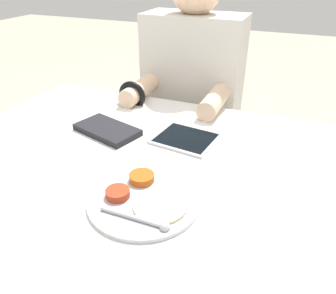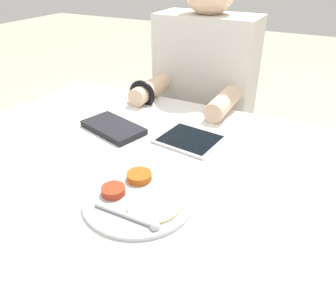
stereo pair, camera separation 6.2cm
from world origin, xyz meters
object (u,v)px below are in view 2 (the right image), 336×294
object	(u,v)px
red_notebook	(113,128)
person_diner	(202,121)
tablet_device	(190,139)
thali_tray	(139,197)

from	to	relation	value
red_notebook	person_diner	xyz separation A→B (m)	(0.12, 0.51, -0.17)
person_diner	tablet_device	bearing A→B (deg)	-73.59
thali_tray	red_notebook	size ratio (longest dim) A/B	1.14
red_notebook	tablet_device	world-z (taller)	red_notebook
red_notebook	tablet_device	size ratio (longest dim) A/B	1.15
tablet_device	person_diner	distance (m)	0.50
red_notebook	person_diner	world-z (taller)	person_diner
red_notebook	tablet_device	bearing A→B (deg)	11.27
thali_tray	person_diner	bearing A→B (deg)	100.63
thali_tray	red_notebook	xyz separation A→B (m)	(-0.26, 0.26, 0.00)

